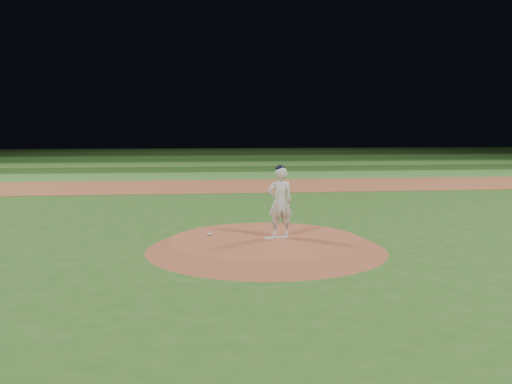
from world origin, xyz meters
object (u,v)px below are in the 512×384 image
at_px(pitching_rubber, 276,238).
at_px(rosin_bag, 209,234).
at_px(pitchers_mound, 266,244).
at_px(pitcher_on_mound, 280,201).

xyz_separation_m(pitching_rubber, rosin_bag, (-1.52, 0.52, 0.02)).
height_order(pitchers_mound, rosin_bag, rosin_bag).
distance_m(pitchers_mound, pitching_rubber, 0.28).
relative_size(rosin_bag, pitcher_on_mound, 0.07).
xyz_separation_m(pitchers_mound, rosin_bag, (-1.28, 0.56, 0.16)).
bearing_deg(pitchers_mound, pitching_rubber, 10.48).
height_order(pitchers_mound, pitcher_on_mound, pitcher_on_mound).
distance_m(pitchers_mound, rosin_bag, 1.40).
xyz_separation_m(pitching_rubber, pitcher_on_mound, (0.12, 0.20, 0.81)).
bearing_deg(rosin_bag, pitcher_on_mound, -11.04).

